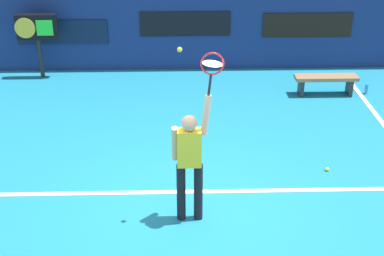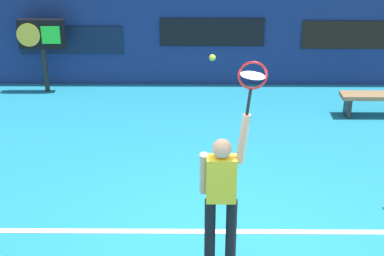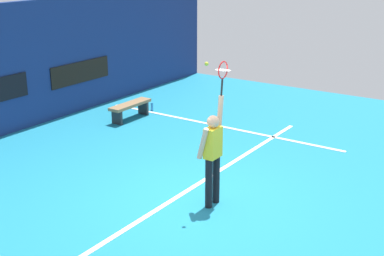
# 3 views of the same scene
# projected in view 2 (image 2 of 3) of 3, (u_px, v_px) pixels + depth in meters

# --- Properties ---
(ground_plane) EXTENTS (18.00, 18.00, 0.00)m
(ground_plane) POSITION_uv_depth(u_px,v_px,m) (222.00, 247.00, 7.44)
(ground_plane) COLOR teal
(back_wall) EXTENTS (18.00, 0.20, 3.21)m
(back_wall) POSITION_uv_depth(u_px,v_px,m) (212.00, 11.00, 12.29)
(back_wall) COLOR navy
(back_wall) RESTS_ON ground_plane
(sponsor_banner_center) EXTENTS (2.20, 0.03, 0.60)m
(sponsor_banner_center) POSITION_uv_depth(u_px,v_px,m) (212.00, 32.00, 12.36)
(sponsor_banner_center) COLOR black
(sponsor_banner_portside) EXTENTS (2.20, 0.03, 0.60)m
(sponsor_banner_portside) POSITION_uv_depth(u_px,v_px,m) (71.00, 40.00, 12.46)
(sponsor_banner_portside) COLOR #0C1933
(sponsor_banner_starboard) EXTENTS (2.20, 0.03, 0.60)m
(sponsor_banner_starboard) POSITION_uv_depth(u_px,v_px,m) (354.00, 35.00, 12.37)
(sponsor_banner_starboard) COLOR black
(court_baseline) EXTENTS (10.00, 0.10, 0.01)m
(court_baseline) POSITION_uv_depth(u_px,v_px,m) (221.00, 232.00, 7.74)
(court_baseline) COLOR white
(court_baseline) RESTS_ON ground_plane
(tennis_player) EXTENTS (0.55, 0.31, 1.99)m
(tennis_player) POSITION_uv_depth(u_px,v_px,m) (221.00, 193.00, 6.69)
(tennis_player) COLOR black
(tennis_player) RESTS_ON ground_plane
(tennis_racket) EXTENTS (0.34, 0.27, 0.62)m
(tennis_racket) POSITION_uv_depth(u_px,v_px,m) (252.00, 79.00, 6.11)
(tennis_racket) COLOR black
(tennis_ball) EXTENTS (0.07, 0.07, 0.07)m
(tennis_ball) POSITION_uv_depth(u_px,v_px,m) (212.00, 58.00, 6.09)
(tennis_ball) COLOR #CCE033
(scoreboard_clock) EXTENTS (0.96, 0.20, 1.55)m
(scoreboard_clock) POSITION_uv_depth(u_px,v_px,m) (42.00, 37.00, 12.01)
(scoreboard_clock) COLOR black
(scoreboard_clock) RESTS_ON ground_plane
(court_bench) EXTENTS (1.40, 0.36, 0.45)m
(court_bench) POSITION_uv_depth(u_px,v_px,m) (377.00, 99.00, 11.15)
(court_bench) COLOR olive
(court_bench) RESTS_ON ground_plane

